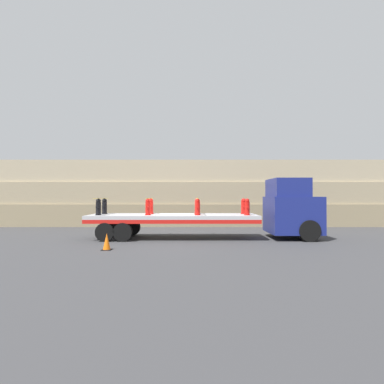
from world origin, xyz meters
TOP-DOWN VIEW (x-y plane):
  - ground_plane at (0.00, 0.00)m, footprint 120.00×120.00m
  - rock_cliff at (0.00, 7.44)m, footprint 60.00×3.30m
  - truck_cab at (6.50, 0.00)m, footprint 2.58×2.74m
  - flatbed_trailer at (-0.55, 0.00)m, footprint 9.01×2.60m
  - fire_hydrant_black_near_0 at (-3.90, -0.55)m, footprint 0.33×0.57m
  - fire_hydrant_black_far_0 at (-3.90, 0.55)m, footprint 0.33×0.57m
  - fire_hydrant_red_near_1 at (-1.30, -0.55)m, footprint 0.33×0.57m
  - fire_hydrant_red_far_1 at (-1.30, 0.55)m, footprint 0.33×0.57m
  - fire_hydrant_red_near_2 at (1.30, -0.55)m, footprint 0.33×0.57m
  - fire_hydrant_red_far_2 at (1.30, 0.55)m, footprint 0.33×0.57m
  - fire_hydrant_red_near_3 at (3.90, -0.55)m, footprint 0.33×0.57m
  - fire_hydrant_red_far_3 at (3.90, 0.55)m, footprint 0.33×0.57m
  - cargo_strap_rear at (-3.90, 0.00)m, footprint 0.05×2.70m
  - cargo_strap_middle at (-1.30, 0.00)m, footprint 0.05×2.70m
  - cargo_strap_front at (1.30, 0.00)m, footprint 0.05×2.70m
  - traffic_cone at (-2.62, -3.51)m, footprint 0.41×0.41m

SIDE VIEW (x-z plane):
  - ground_plane at x=0.00m, z-range 0.00..0.00m
  - traffic_cone at x=-2.62m, z-range -0.01..0.70m
  - flatbed_trailer at x=-0.55m, z-range 0.40..1.69m
  - truck_cab at x=6.50m, z-range -0.01..3.21m
  - fire_hydrant_black_near_0 at x=-3.90m, z-range 1.27..2.15m
  - fire_hydrant_black_far_0 at x=-3.90m, z-range 1.27..2.15m
  - fire_hydrant_red_near_1 at x=-1.30m, z-range 1.27..2.15m
  - fire_hydrant_red_far_1 at x=-1.30m, z-range 1.27..2.15m
  - fire_hydrant_red_near_2 at x=1.30m, z-range 1.27..2.15m
  - fire_hydrant_red_far_2 at x=1.30m, z-range 1.27..2.15m
  - fire_hydrant_red_near_3 at x=3.90m, z-range 1.27..2.15m
  - fire_hydrant_red_far_3 at x=3.90m, z-range 1.27..2.15m
  - cargo_strap_rear at x=-3.90m, z-range 2.16..2.17m
  - cargo_strap_middle at x=-1.30m, z-range 2.16..2.17m
  - cargo_strap_front at x=1.30m, z-range 2.16..2.17m
  - rock_cliff at x=0.00m, z-range 0.00..5.01m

